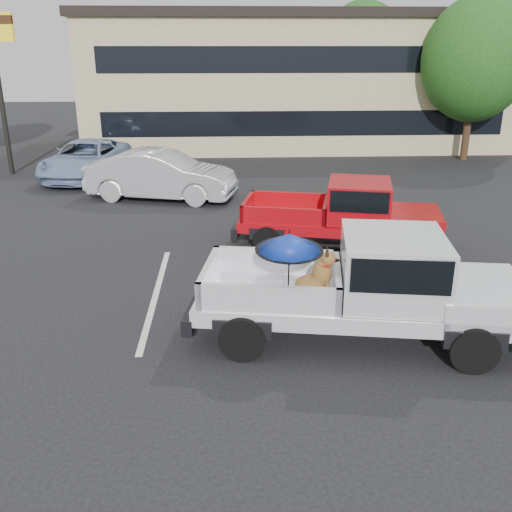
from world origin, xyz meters
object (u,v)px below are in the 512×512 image
at_px(silver_sedan, 161,175).
at_px(blue_suv, 86,159).
at_px(silver_pickup, 377,283).
at_px(red_pickup, 352,212).
at_px(tree_back, 362,52).
at_px(tree_right, 476,60).

bearing_deg(silver_sedan, blue_suv, 56.93).
xyz_separation_m(silver_pickup, red_pickup, (0.59, 4.78, -0.13)).
relative_size(tree_back, silver_pickup, 1.20).
bearing_deg(silver_pickup, blue_suv, 129.38).
bearing_deg(tree_right, tree_back, 110.56).
distance_m(tree_back, red_pickup, 20.09).
distance_m(tree_back, silver_sedan, 17.59).
bearing_deg(silver_pickup, red_pickup, 91.69).
height_order(silver_sedan, blue_suv, silver_sedan).
xyz_separation_m(tree_back, red_pickup, (-4.42, -19.29, -3.49)).
distance_m(tree_back, blue_suv, 17.21).
bearing_deg(red_pickup, silver_pickup, -84.61).
distance_m(silver_pickup, red_pickup, 4.81).
distance_m(silver_sedan, blue_suv, 4.71).
distance_m(tree_right, silver_sedan, 14.52).
relative_size(tree_back, blue_suv, 1.42).
bearing_deg(tree_right, red_pickup, -123.33).
bearing_deg(blue_suv, tree_right, 18.49).
bearing_deg(blue_suv, silver_pickup, -50.91).
xyz_separation_m(tree_right, silver_sedan, (-12.66, -6.24, -3.41)).
height_order(tree_right, silver_sedan, tree_right).
bearing_deg(silver_pickup, silver_sedan, 124.05).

